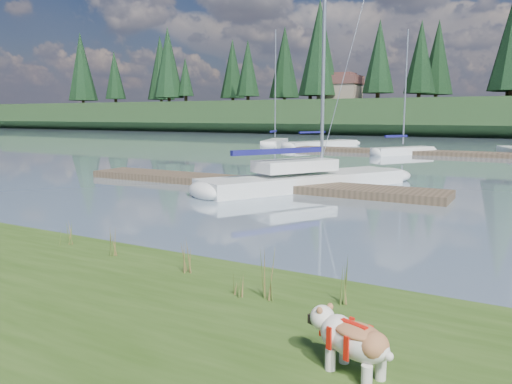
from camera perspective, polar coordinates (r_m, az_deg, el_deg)
The scene contains 21 objects.
ground at distance 39.47m, azimuth 19.93°, elevation 4.00°, with size 200.00×200.00×0.00m, color #7A8EA0.
ridge at distance 82.09m, azimuth 25.03°, elevation 7.68°, with size 200.00×20.00×5.00m, color #1C3218.
bulldog at distance 5.32m, azimuth 11.06°, elevation -16.11°, with size 1.02×0.63×0.60m.
sailboat_main at distance 20.83m, azimuth 7.32°, elevation 1.76°, with size 6.83×10.00×14.71m.
dock_near at distance 20.82m, azimuth -0.89°, elevation 1.08°, with size 16.00×2.00×0.30m, color #4C3D2C.
dock_far at distance 39.19m, azimuth 22.83°, elevation 4.03°, with size 26.00×2.20×0.30m, color #4C3D2C.
sailboat_bg_0 at distance 49.36m, azimuth 2.33°, elevation 5.76°, with size 3.57×7.67×11.01m.
sailboat_bg_1 at distance 47.02m, azimuth 8.10°, elevation 5.53°, with size 5.17×9.13×13.51m.
sailboat_bg_2 at distance 39.17m, azimuth 16.96°, elevation 4.60°, with size 4.24×5.60×9.15m.
weed_0 at distance 9.72m, azimuth -16.18°, elevation -5.25°, with size 0.17×0.14×0.71m.
weed_1 at distance 8.44m, azimuth -7.83°, elevation -7.51°, with size 0.17×0.14×0.58m.
weed_2 at distance 7.17m, azimuth 1.32°, elevation -9.71°, with size 0.17×0.14×0.77m.
weed_3 at distance 10.74m, azimuth -20.79°, elevation -4.66°, with size 0.17×0.14×0.49m.
weed_4 at distance 7.38m, azimuth -1.99°, elevation -10.56°, with size 0.17×0.14×0.37m.
weed_5 at distance 7.14m, azimuth 9.83°, elevation -10.16°, with size 0.17×0.14×0.71m.
mud_lip at distance 10.06m, azimuth -11.64°, elevation -8.02°, with size 60.00×0.50×0.14m, color #33281C.
conifer_0 at distance 98.04m, azimuth -10.01°, elevation 14.36°, with size 5.72×5.72×14.15m.
conifer_1 at distance 92.70m, azimuth -0.93°, elevation 13.97°, with size 4.40×4.40×11.30m.
conifer_2 at distance 83.67m, azimuth 7.26°, elevation 16.02°, with size 6.60×6.60×16.05m.
conifer_3 at distance 82.95m, azimuth 18.29°, elevation 14.46°, with size 4.84×4.84×12.25m.
house_0 at distance 83.90m, azimuth 9.64°, elevation 11.67°, with size 6.30×5.30×4.65m.
Camera 1 is at (6.36, -8.85, 2.95)m, focal length 35.00 mm.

